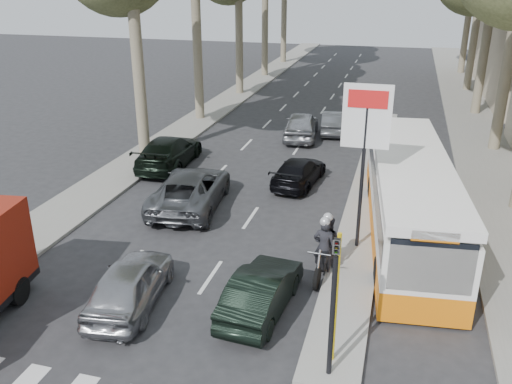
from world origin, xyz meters
TOP-DOWN VIEW (x-y plane):
  - ground at (0.00, 0.00)m, footprint 120.00×120.00m
  - sidewalk_right at (8.60, 25.00)m, footprint 3.20×70.00m
  - median_left at (-8.00, 28.00)m, footprint 2.40×64.00m
  - traffic_island at (3.25, 11.00)m, footprint 1.50×26.00m
  - billboard at (3.25, 5.00)m, footprint 1.50×12.10m
  - traffic_light_island at (3.25, -1.50)m, footprint 0.16×0.41m
  - silver_hatchback at (-2.54, 0.02)m, footprint 2.11×4.17m
  - dark_hatchback at (1.06, 0.71)m, footprint 1.64×3.92m
  - queue_car_a at (-3.50, 6.92)m, footprint 3.06×5.56m
  - queue_car_b at (0.16, 10.48)m, footprint 2.08×4.20m
  - queue_car_c at (-1.10, 17.51)m, footprint 2.27×4.62m
  - queue_car_d at (0.51, 19.14)m, footprint 1.78×3.99m
  - queue_car_e at (-6.30, 11.17)m, footprint 2.38×5.19m
  - city_bus at (4.80, 6.53)m, footprint 3.56×11.28m
  - motorcycle at (2.41, 3.25)m, footprint 0.86×2.35m

SIDE VIEW (x-z plane):
  - ground at x=0.00m, z-range 0.00..0.00m
  - sidewalk_right at x=8.60m, z-range 0.00..0.12m
  - median_left at x=-8.00m, z-range 0.00..0.12m
  - traffic_island at x=3.25m, z-range 0.00..0.16m
  - queue_car_b at x=0.16m, z-range 0.00..1.17m
  - dark_hatchback at x=1.06m, z-range 0.00..1.26m
  - queue_car_d at x=0.51m, z-range 0.00..1.27m
  - silver_hatchback at x=-2.54m, z-range 0.00..1.36m
  - queue_car_e at x=-6.30m, z-range 0.00..1.47m
  - queue_car_a at x=-3.50m, z-range 0.00..1.47m
  - queue_car_c at x=-1.10m, z-range 0.00..1.52m
  - motorcycle at x=2.41m, z-range -0.09..1.90m
  - city_bus at x=4.80m, z-range 0.08..3.00m
  - traffic_light_island at x=3.25m, z-range 0.69..4.29m
  - billboard at x=3.25m, z-range 0.90..6.50m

